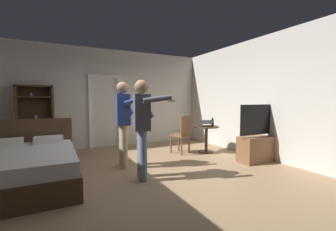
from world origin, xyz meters
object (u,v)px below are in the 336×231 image
Objects in this scene: tv_flatscreen at (259,144)px; person_striped_shirt at (123,118)px; laptop at (206,124)px; bed at (25,167)px; wooden_chair at (182,133)px; side_table at (206,135)px; suitcase_small at (60,149)px; person_blue_shirt at (142,122)px; suitcase_dark at (58,149)px; bottle_on_table at (213,122)px; bookshelf at (36,117)px.

person_striped_shirt is at bearing 161.08° from tv_flatscreen.
laptop is at bearing 114.56° from tv_flatscreen.
bed reaches higher than wooden_chair.
person_striped_shirt reaches higher than side_table.
laptop is at bearing -2.30° from suitcase_small.
tv_flatscreen is 2.82m from person_blue_shirt.
tv_flatscreen is 4.72m from suitcase_dark.
bottle_on_table is 3.92m from suitcase_dark.
side_table is at bearing 8.07° from bed.
side_table is (4.04, 0.57, 0.17)m from bed.
tv_flatscreen is 1.30× the size of wooden_chair.
tv_flatscreen is 0.73× the size of person_striped_shirt.
bottle_on_table is at bearing 107.64° from tv_flatscreen.
person_striped_shirt is at bearing -172.95° from side_table.
person_blue_shirt is 0.98× the size of person_striped_shirt.
bookshelf is 4.56m from bottle_on_table.
wooden_chair is (-0.79, 0.23, -0.26)m from bottle_on_table.
bottle_on_table reaches higher than suitcase_small.
suitcase_small is at bearing 161.58° from wooden_chair.
suitcase_dark is at bearing 149.05° from tv_flatscreen.
bookshelf is 2.52× the size of side_table.
bookshelf is 5.49m from tv_flatscreen.
laptop is at bearing -24.65° from bookshelf.
bottle_on_table reaches higher than laptop.
laptop is 0.23× the size of person_striped_shirt.
bookshelf is 3.71× the size of suitcase_dark.
tv_flatscreen is at bearing -65.44° from laptop.
bookshelf is 4.42m from side_table.
wooden_chair is 0.56× the size of person_striped_shirt.
bookshelf is 1.78× the size of wooden_chair.
side_table is 0.67m from wooden_chair.
person_striped_shirt is (-2.29, -0.25, 0.27)m from laptop.
side_table is 1.47× the size of suitcase_small.
bottle_on_table is (-0.38, 1.18, 0.41)m from tv_flatscreen.
bookshelf is at bearing 129.17° from person_striped_shirt.
person_blue_shirt reaches higher than bottle_on_table.
wooden_chair is at bearing 162.32° from laptop.
side_table is at bearing 7.05° from person_striped_shirt.
bookshelf reaches higher than bed.
bed is 2.44m from bookshelf.
bed is 1.81m from suitcase_dark.
suitcase_small is at bearing -72.70° from suitcase_dark.
laptop is (3.99, 0.53, 0.45)m from bed.
suitcase_dark is 0.99× the size of suitcase_small.
tv_flatscreen is 0.74× the size of person_blue_shirt.
person_blue_shirt reaches higher than side_table.
bottle_on_table is 0.86m from wooden_chair.
laptop is 0.84× the size of suitcase_small.
person_blue_shirt is at bearing 177.29° from tv_flatscreen.
person_blue_shirt is (-2.75, 0.13, 0.61)m from tv_flatscreen.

